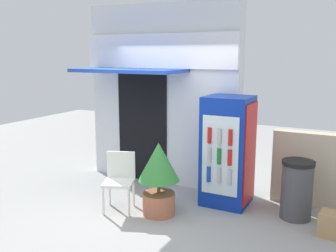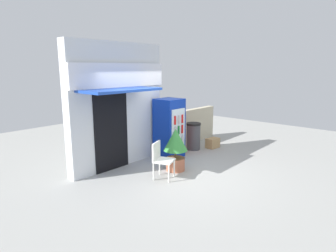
# 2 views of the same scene
# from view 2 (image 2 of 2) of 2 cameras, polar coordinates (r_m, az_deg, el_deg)

# --- Properties ---
(ground) EXTENTS (16.00, 16.00, 0.00)m
(ground) POSITION_cam_2_polar(r_m,az_deg,el_deg) (7.17, 1.14, -9.46)
(ground) COLOR #A3A39E
(storefront_building) EXTENTS (2.90, 1.19, 3.22)m
(storefront_building) POSITION_cam_2_polar(r_m,az_deg,el_deg) (7.48, -10.10, 4.30)
(storefront_building) COLOR silver
(storefront_building) RESTS_ON ground
(drink_cooler) EXTENTS (0.72, 0.73, 1.71)m
(drink_cooler) POSITION_cam_2_polar(r_m,az_deg,el_deg) (8.23, 0.30, -0.43)
(drink_cooler) COLOR #0C2D9E
(drink_cooler) RESTS_ON ground
(plastic_chair) EXTENTS (0.57, 0.56, 0.87)m
(plastic_chair) POSITION_cam_2_polar(r_m,az_deg,el_deg) (6.71, -1.48, -6.36)
(plastic_chair) COLOR white
(plastic_chair) RESTS_ON ground
(potted_plant_near_shop) EXTENTS (0.61, 0.61, 1.09)m
(potted_plant_near_shop) POSITION_cam_2_polar(r_m,az_deg,el_deg) (7.18, 1.52, -4.08)
(potted_plant_near_shop) COLOR #BC6B4C
(potted_plant_near_shop) RESTS_ON ground
(trash_bin) EXTENTS (0.46, 0.46, 0.86)m
(trash_bin) POSITION_cam_2_polar(r_m,az_deg,el_deg) (9.09, 5.13, -2.04)
(trash_bin) COLOR #47474C
(trash_bin) RESTS_ON ground
(stone_boundary_wall) EXTENTS (2.44, 0.21, 1.16)m
(stone_boundary_wall) POSITION_cam_2_polar(r_m,az_deg,el_deg) (10.01, 4.75, 0.09)
(stone_boundary_wall) COLOR beige
(stone_boundary_wall) RESTS_ON ground
(cardboard_box) EXTENTS (0.45, 0.33, 0.32)m
(cardboard_box) POSITION_cam_2_polar(r_m,az_deg,el_deg) (9.42, 8.96, -3.38)
(cardboard_box) COLOR tan
(cardboard_box) RESTS_ON ground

